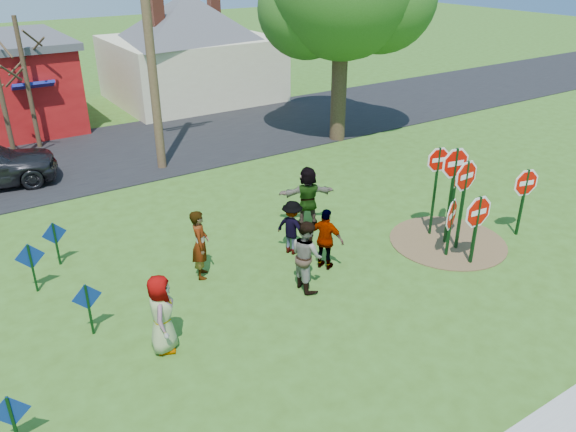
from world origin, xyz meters
name	(u,v)px	position (x,y,z in m)	size (l,w,h in m)	color
ground	(294,273)	(0.00, 0.00, 0.00)	(120.00, 120.00, 0.00)	#375919
road	(137,149)	(0.00, 11.50, 0.02)	(120.00, 7.50, 0.04)	black
dirt_patch	(447,242)	(4.50, -1.00, 0.01)	(3.20, 3.20, 0.03)	brown
cream_house	(190,43)	(5.50, 18.00, 2.92)	(9.40, 9.40, 6.50)	beige
stop_sign_a	(477,217)	(4.11, -2.12, 1.35)	(1.14, 0.11, 2.05)	black
stop_sign_b	(437,169)	(4.42, -0.39, 2.00)	(0.92, 0.24, 2.74)	black
stop_sign_c	(454,174)	(4.39, -0.99, 2.05)	(1.11, 0.22, 2.92)	black
stop_sign_d	(456,180)	(5.30, -0.35, 1.47)	(0.88, 0.47, 2.10)	black
stop_sign_e	(451,218)	(3.89, -1.50, 1.12)	(1.02, 0.48, 1.76)	black
stop_sign_f	(525,187)	(6.50, -1.76, 1.47)	(1.03, 0.27, 2.13)	black
stop_sign_g	(465,185)	(4.40, -1.38, 1.87)	(1.12, 0.08, 2.69)	black
blue_diamond_a	(12,416)	(-6.84, -2.01, 0.63)	(0.61, 0.15, 1.04)	black
blue_diamond_b	(88,303)	(-4.96, 0.30, 0.77)	(0.62, 0.06, 1.24)	black
blue_diamond_c	(31,262)	(-5.61, 2.69, 0.79)	(0.66, 0.07, 1.28)	black
blue_diamond_d	(55,239)	(-4.85, 3.68, 0.75)	(0.62, 0.07, 1.21)	black
person_a	(162,314)	(-3.86, -1.01, 0.86)	(0.84, 0.55, 1.72)	#414B8A
person_b	(200,244)	(-2.00, 1.14, 0.90)	(0.65, 0.43, 1.79)	#286560
person_c	(307,255)	(-0.12, -0.71, 0.88)	(0.86, 0.67, 1.76)	brown
person_d	(292,227)	(0.55, 0.90, 0.75)	(0.97, 0.56, 1.50)	#343338
person_e	(326,239)	(0.81, -0.23, 0.82)	(0.96, 0.40, 1.64)	#4F2E60
person_f	(308,196)	(1.89, 2.11, 0.89)	(1.66, 0.53, 1.79)	#1A492F
utility_pole	(147,15)	(0.05, 8.90, 5.42)	(2.52, 0.32, 10.29)	#4C3823
bare_tree_east	(24,65)	(-3.27, 13.85, 3.33)	(1.80, 1.80, 5.15)	#382819
bare_tree_extra	(2,97)	(-4.41, 12.58, 2.52)	(1.80, 1.80, 3.89)	#382819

